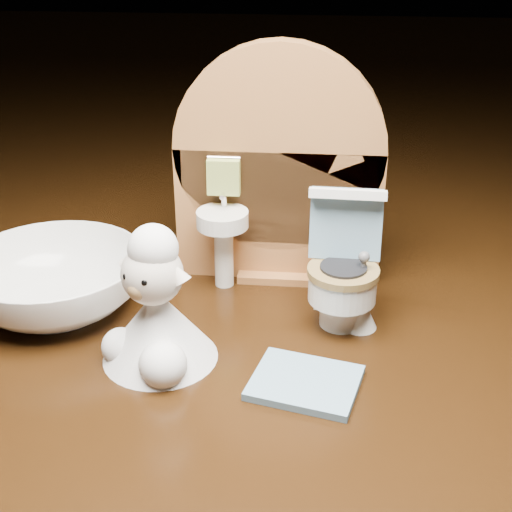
{
  "coord_description": "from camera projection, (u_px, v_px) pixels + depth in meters",
  "views": [
    {
      "loc": [
        0.03,
        -0.35,
        0.22
      ],
      "look_at": [
        -0.01,
        -0.0,
        0.05
      ],
      "focal_mm": 50.0,
      "sensor_mm": 36.0,
      "label": 1
    }
  ],
  "objects": [
    {
      "name": "backdrop_panel",
      "position": [
        278.0,
        180.0,
        0.44
      ],
      "size": [
        0.13,
        0.05,
        0.15
      ],
      "color": "#A76835",
      "rests_on": "ground"
    },
    {
      "name": "toy_toilet",
      "position": [
        343.0,
        273.0,
        0.41
      ],
      "size": [
        0.04,
        0.05,
        0.08
      ],
      "rotation": [
        0.0,
        0.0,
        -0.03
      ],
      "color": "white",
      "rests_on": "ground"
    },
    {
      "name": "bath_mat",
      "position": [
        305.0,
        383.0,
        0.36
      ],
      "size": [
        0.06,
        0.05,
        0.0
      ],
      "primitive_type": "cube",
      "rotation": [
        0.0,
        0.0,
        -0.23
      ],
      "color": "#6B92AB",
      "rests_on": "ground"
    },
    {
      "name": "toilet_brush",
      "position": [
        360.0,
        308.0,
        0.41
      ],
      "size": [
        0.02,
        0.02,
        0.05
      ],
      "color": "white",
      "rests_on": "ground"
    },
    {
      "name": "plush_lamb",
      "position": [
        156.0,
        315.0,
        0.37
      ],
      "size": [
        0.06,
        0.06,
        0.08
      ],
      "rotation": [
        0.0,
        0.0,
        -0.42
      ],
      "color": "white",
      "rests_on": "ground"
    },
    {
      "name": "ceramic_bowl",
      "position": [
        55.0,
        282.0,
        0.43
      ],
      "size": [
        0.12,
        0.12,
        0.03
      ],
      "primitive_type": "imported",
      "rotation": [
        0.0,
        0.0,
        0.14
      ],
      "color": "white",
      "rests_on": "ground"
    }
  ]
}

